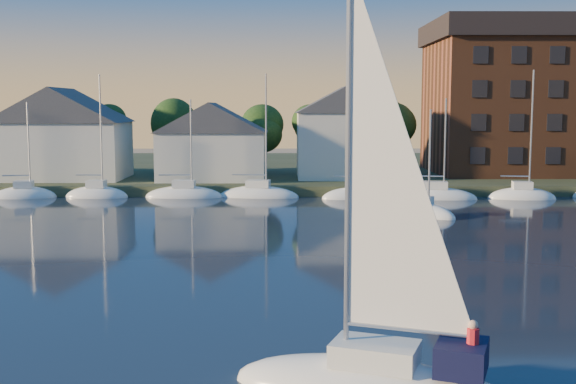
{
  "coord_description": "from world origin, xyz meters",
  "views": [
    {
      "loc": [
        1.34,
        -18.96,
        8.7
      ],
      "look_at": [
        1.67,
        22.0,
        3.82
      ],
      "focal_mm": 45.0,
      "sensor_mm": 36.0,
      "label": 1
    }
  ],
  "objects_px": {
    "clubhouse_east": "(344,131)",
    "condo_block": "(564,97)",
    "clubhouse_west": "(63,132)",
    "hero_sailboat": "(380,377)",
    "clubhouse_centre": "(212,140)",
    "drifting_sailboat_right": "(422,215)"
  },
  "relations": [
    {
      "from": "clubhouse_east",
      "to": "condo_block",
      "type": "height_order",
      "value": "condo_block"
    },
    {
      "from": "clubhouse_west",
      "to": "hero_sailboat",
      "type": "xyz_separation_m",
      "value": [
        26.27,
        -56.09,
        -5.34
      ]
    },
    {
      "from": "clubhouse_west",
      "to": "condo_block",
      "type": "height_order",
      "value": "condo_block"
    },
    {
      "from": "clubhouse_west",
      "to": "condo_block",
      "type": "xyz_separation_m",
      "value": [
        56.0,
        6.95,
        3.86
      ]
    },
    {
      "from": "clubhouse_west",
      "to": "clubhouse_centre",
      "type": "xyz_separation_m",
      "value": [
        16.0,
        -1.0,
        -0.8
      ]
    },
    {
      "from": "condo_block",
      "to": "drifting_sailboat_right",
      "type": "relative_size",
      "value": 3.25
    },
    {
      "from": "clubhouse_west",
      "to": "hero_sailboat",
      "type": "distance_m",
      "value": 62.16
    },
    {
      "from": "clubhouse_west",
      "to": "drifting_sailboat_right",
      "type": "height_order",
      "value": "clubhouse_west"
    },
    {
      "from": "clubhouse_west",
      "to": "drifting_sailboat_right",
      "type": "relative_size",
      "value": 1.43
    },
    {
      "from": "clubhouse_centre",
      "to": "clubhouse_east",
      "type": "relative_size",
      "value": 1.1
    },
    {
      "from": "clubhouse_west",
      "to": "clubhouse_centre",
      "type": "relative_size",
      "value": 1.18
    },
    {
      "from": "clubhouse_east",
      "to": "hero_sailboat",
      "type": "bearing_deg",
      "value": -93.74
    },
    {
      "from": "condo_block",
      "to": "hero_sailboat",
      "type": "height_order",
      "value": "condo_block"
    },
    {
      "from": "clubhouse_east",
      "to": "hero_sailboat",
      "type": "relative_size",
      "value": 0.74
    },
    {
      "from": "condo_block",
      "to": "clubhouse_east",
      "type": "bearing_deg",
      "value": -167.11
    },
    {
      "from": "clubhouse_centre",
      "to": "hero_sailboat",
      "type": "height_order",
      "value": "hero_sailboat"
    },
    {
      "from": "clubhouse_west",
      "to": "drifting_sailboat_right",
      "type": "distance_m",
      "value": 40.51
    },
    {
      "from": "condo_block",
      "to": "clubhouse_centre",
      "type": "bearing_deg",
      "value": -168.76
    },
    {
      "from": "clubhouse_east",
      "to": "condo_block",
      "type": "relative_size",
      "value": 0.34
    },
    {
      "from": "clubhouse_west",
      "to": "clubhouse_centre",
      "type": "distance_m",
      "value": 16.05
    },
    {
      "from": "clubhouse_centre",
      "to": "hero_sailboat",
      "type": "bearing_deg",
      "value": -79.44
    },
    {
      "from": "clubhouse_west",
      "to": "clubhouse_east",
      "type": "xyz_separation_m",
      "value": [
        30.0,
        1.0,
        0.07
      ]
    }
  ]
}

